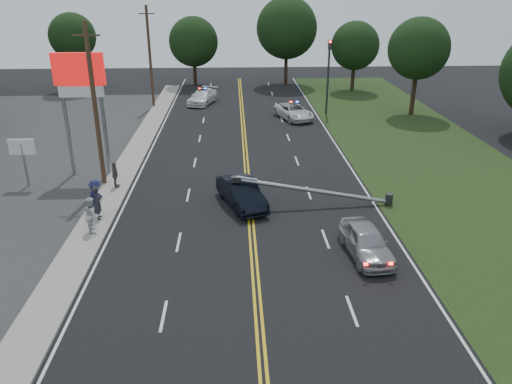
{
  "coord_description": "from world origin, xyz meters",
  "views": [
    {
      "loc": [
        -0.83,
        -18.15,
        11.96
      ],
      "look_at": [
        0.28,
        6.26,
        1.7
      ],
      "focal_mm": 35.0,
      "sensor_mm": 36.0,
      "label": 1
    }
  ],
  "objects_px": {
    "utility_pole_mid": "(95,106)",
    "crashed_sedan": "(241,193)",
    "bystander_b": "(92,214)",
    "bystander_c": "(96,197)",
    "bystander_a": "(98,202)",
    "small_sign": "(22,151)",
    "bystander_d": "(115,175)",
    "waiting_sedan": "(366,242)",
    "pylon_sign": "(80,85)",
    "fallen_streetlight": "(323,192)",
    "utility_pole_far": "(150,57)",
    "emergency_a": "(294,112)",
    "emergency_b": "(203,97)",
    "traffic_signal": "(328,71)"
  },
  "relations": [
    {
      "from": "fallen_streetlight",
      "to": "emergency_b",
      "type": "height_order",
      "value": "fallen_streetlight"
    },
    {
      "from": "crashed_sedan",
      "to": "bystander_a",
      "type": "distance_m",
      "value": 7.94
    },
    {
      "from": "utility_pole_far",
      "to": "utility_pole_mid",
      "type": "bearing_deg",
      "value": -90.0
    },
    {
      "from": "crashed_sedan",
      "to": "bystander_c",
      "type": "distance_m",
      "value": 8.09
    },
    {
      "from": "utility_pole_mid",
      "to": "bystander_d",
      "type": "height_order",
      "value": "utility_pole_mid"
    },
    {
      "from": "small_sign",
      "to": "traffic_signal",
      "type": "height_order",
      "value": "traffic_signal"
    },
    {
      "from": "waiting_sedan",
      "to": "bystander_d",
      "type": "bearing_deg",
      "value": 141.01
    },
    {
      "from": "small_sign",
      "to": "utility_pole_mid",
      "type": "distance_m",
      "value": 5.53
    },
    {
      "from": "bystander_d",
      "to": "utility_pole_far",
      "type": "bearing_deg",
      "value": 0.79
    },
    {
      "from": "bystander_a",
      "to": "bystander_d",
      "type": "bearing_deg",
      "value": -11.51
    },
    {
      "from": "small_sign",
      "to": "bystander_a",
      "type": "distance_m",
      "value": 7.92
    },
    {
      "from": "fallen_streetlight",
      "to": "utility_pole_mid",
      "type": "distance_m",
      "value": 14.58
    },
    {
      "from": "bystander_c",
      "to": "bystander_b",
      "type": "bearing_deg",
      "value": -162.48
    },
    {
      "from": "crashed_sedan",
      "to": "emergency_a",
      "type": "distance_m",
      "value": 20.54
    },
    {
      "from": "emergency_a",
      "to": "small_sign",
      "type": "bearing_deg",
      "value": -158.35
    },
    {
      "from": "bystander_a",
      "to": "bystander_b",
      "type": "height_order",
      "value": "bystander_a"
    },
    {
      "from": "pylon_sign",
      "to": "utility_pole_mid",
      "type": "xyz_separation_m",
      "value": [
        1.3,
        -2.0,
        -0.91
      ]
    },
    {
      "from": "utility_pole_far",
      "to": "bystander_d",
      "type": "relative_size",
      "value": 6.13
    },
    {
      "from": "fallen_streetlight",
      "to": "bystander_c",
      "type": "distance_m",
      "value": 12.7
    },
    {
      "from": "pylon_sign",
      "to": "crashed_sedan",
      "type": "relative_size",
      "value": 1.71
    },
    {
      "from": "utility_pole_far",
      "to": "bystander_a",
      "type": "distance_m",
      "value": 27.59
    },
    {
      "from": "pylon_sign",
      "to": "bystander_a",
      "type": "relative_size",
      "value": 4.27
    },
    {
      "from": "small_sign",
      "to": "waiting_sedan",
      "type": "bearing_deg",
      "value": -26.68
    },
    {
      "from": "utility_pole_mid",
      "to": "crashed_sedan",
      "type": "height_order",
      "value": "utility_pole_mid"
    },
    {
      "from": "bystander_a",
      "to": "bystander_d",
      "type": "distance_m",
      "value": 4.52
    },
    {
      "from": "traffic_signal",
      "to": "waiting_sedan",
      "type": "xyz_separation_m",
      "value": [
        -3.0,
        -27.69,
        -3.48
      ]
    },
    {
      "from": "utility_pole_mid",
      "to": "waiting_sedan",
      "type": "distance_m",
      "value": 17.98
    },
    {
      "from": "bystander_d",
      "to": "bystander_c",
      "type": "bearing_deg",
      "value": 175.35
    },
    {
      "from": "utility_pole_far",
      "to": "crashed_sedan",
      "type": "height_order",
      "value": "utility_pole_far"
    },
    {
      "from": "utility_pole_far",
      "to": "emergency_a",
      "type": "bearing_deg",
      "value": -22.49
    },
    {
      "from": "traffic_signal",
      "to": "bystander_d",
      "type": "height_order",
      "value": "traffic_signal"
    },
    {
      "from": "bystander_b",
      "to": "pylon_sign",
      "type": "bearing_deg",
      "value": -0.07
    },
    {
      "from": "small_sign",
      "to": "waiting_sedan",
      "type": "height_order",
      "value": "small_sign"
    },
    {
      "from": "small_sign",
      "to": "utility_pole_mid",
      "type": "bearing_deg",
      "value": 0.0
    },
    {
      "from": "pylon_sign",
      "to": "small_sign",
      "type": "distance_m",
      "value": 5.45
    },
    {
      "from": "bystander_b",
      "to": "bystander_c",
      "type": "xyz_separation_m",
      "value": [
        -0.33,
        2.19,
        0.05
      ]
    },
    {
      "from": "traffic_signal",
      "to": "emergency_a",
      "type": "bearing_deg",
      "value": -152.13
    },
    {
      "from": "utility_pole_mid",
      "to": "bystander_c",
      "type": "relative_size",
      "value": 5.11
    },
    {
      "from": "utility_pole_far",
      "to": "emergency_b",
      "type": "height_order",
      "value": "utility_pole_far"
    },
    {
      "from": "utility_pole_mid",
      "to": "bystander_b",
      "type": "relative_size",
      "value": 5.36
    },
    {
      "from": "crashed_sedan",
      "to": "bystander_c",
      "type": "relative_size",
      "value": 2.4
    },
    {
      "from": "pylon_sign",
      "to": "bystander_d",
      "type": "xyz_separation_m",
      "value": [
        2.21,
        -2.76,
        -5.06
      ]
    },
    {
      "from": "pylon_sign",
      "to": "crashed_sedan",
      "type": "height_order",
      "value": "pylon_sign"
    },
    {
      "from": "crashed_sedan",
      "to": "waiting_sedan",
      "type": "xyz_separation_m",
      "value": [
        5.77,
        -6.04,
        -0.04
      ]
    },
    {
      "from": "bystander_a",
      "to": "pylon_sign",
      "type": "bearing_deg",
      "value": 5.06
    },
    {
      "from": "small_sign",
      "to": "bystander_d",
      "type": "height_order",
      "value": "small_sign"
    },
    {
      "from": "traffic_signal",
      "to": "emergency_b",
      "type": "height_order",
      "value": "traffic_signal"
    },
    {
      "from": "utility_pole_far",
      "to": "emergency_b",
      "type": "relative_size",
      "value": 1.95
    },
    {
      "from": "utility_pole_far",
      "to": "crashed_sedan",
      "type": "relative_size",
      "value": 2.13
    },
    {
      "from": "fallen_streetlight",
      "to": "utility_pole_mid",
      "type": "relative_size",
      "value": 0.94
    }
  ]
}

